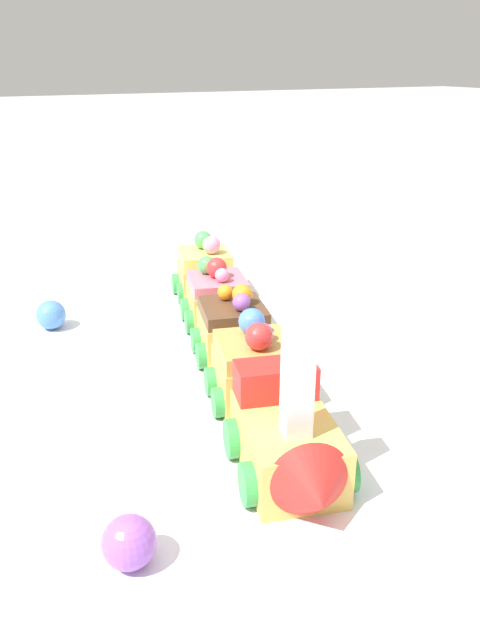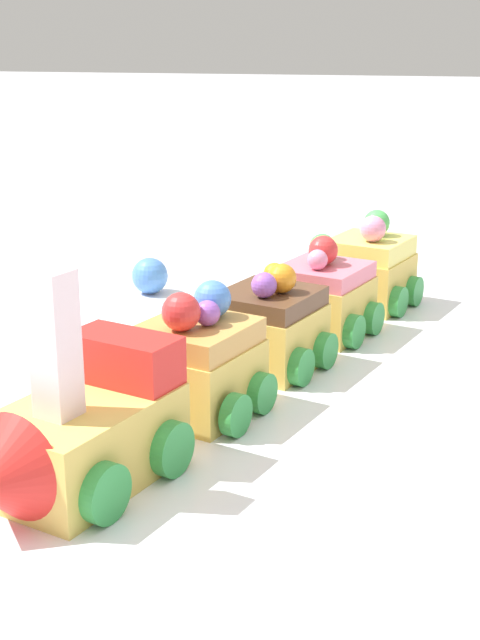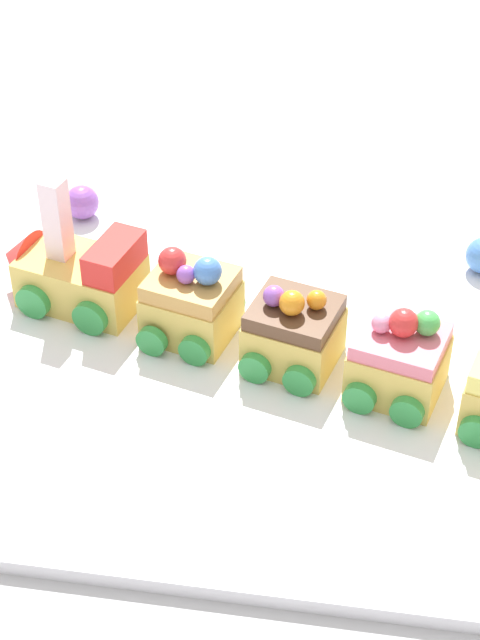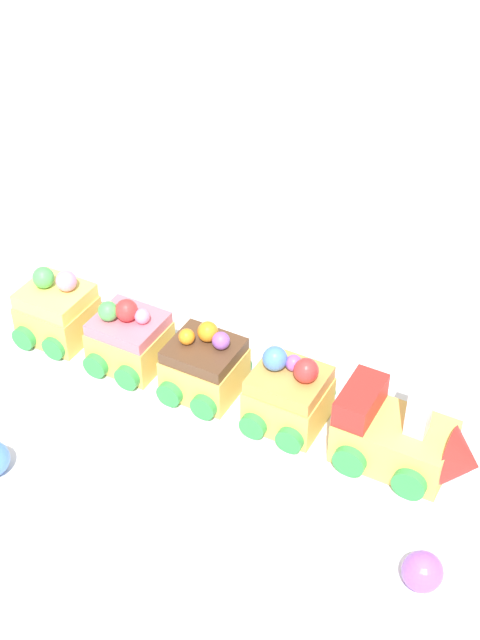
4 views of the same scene
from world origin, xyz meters
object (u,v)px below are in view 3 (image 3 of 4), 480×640
object	(u,v)px
cake_train_locomotive	(71,271)
cake_car_caramel	(192,303)
gumball_purple	(82,202)
cake_car_chocolate	(294,333)
cake_car_strawberry	(399,361)

from	to	relation	value
cake_train_locomotive	cake_car_caramel	xyz separation A→B (m)	(-0.10, 0.03, 0.00)
cake_car_caramel	gumball_purple	size ratio (longest dim) A/B	2.81
cake_car_chocolate	gumball_purple	bearing A→B (deg)	-23.74
cake_train_locomotive	cake_car_chocolate	xyz separation A→B (m)	(-0.18, 0.05, -0.00)
cake_train_locomotive	gumball_purple	world-z (taller)	cake_train_locomotive
cake_car_caramel	cake_car_chocolate	distance (m)	0.08
cake_car_chocolate	cake_car_strawberry	size ratio (longest dim) A/B	1.00
cake_train_locomotive	cake_car_chocolate	distance (m)	0.19
cake_car_strawberry	gumball_purple	xyz separation A→B (m)	(0.29, -0.19, -0.01)
cake_car_strawberry	cake_train_locomotive	bearing A→B (deg)	0.06
cake_car_chocolate	cake_car_strawberry	distance (m)	0.08
cake_car_caramel	cake_car_strawberry	xyz separation A→B (m)	(-0.16, 0.04, -0.00)
cake_train_locomotive	cake_car_strawberry	size ratio (longest dim) A/B	1.49
cake_car_caramel	gumball_purple	distance (m)	0.19
cake_car_chocolate	cake_car_strawberry	world-z (taller)	cake_car_strawberry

